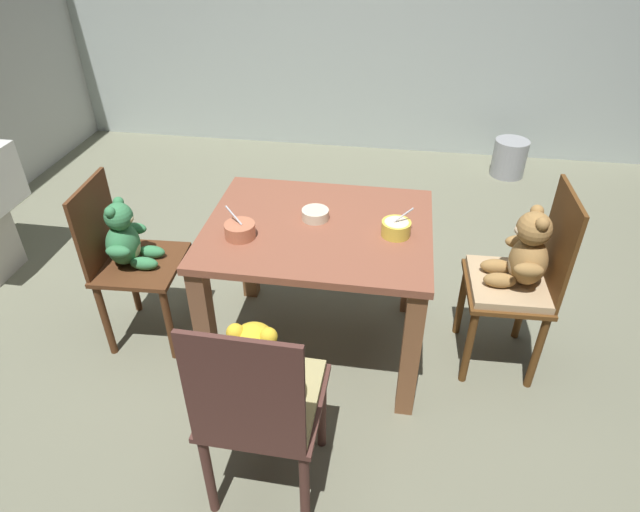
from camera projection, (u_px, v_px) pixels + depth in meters
ground_plane at (319, 346)px, 2.79m from camera, size 5.20×5.20×0.04m
dining_table at (318, 253)px, 2.46m from camera, size 0.99×0.81×0.71m
teddy_chair_near_left at (127, 249)px, 2.56m from camera, size 0.40×0.41×0.85m
teddy_chair_near_front at (259, 389)px, 1.81m from camera, size 0.42×0.42×0.92m
teddy_chair_near_right at (522, 268)px, 2.38m from camera, size 0.37×0.41×0.92m
porridge_bowl_yellow_near_right at (396, 228)px, 2.29m from camera, size 0.13×0.12×0.13m
porridge_bowl_terracotta_near_left at (240, 230)px, 2.28m from camera, size 0.13×0.13×0.13m
porridge_bowl_cream_center at (315, 214)px, 2.41m from camera, size 0.12×0.12×0.05m
metal_pail at (509, 158)px, 4.29m from camera, size 0.26×0.26×0.29m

